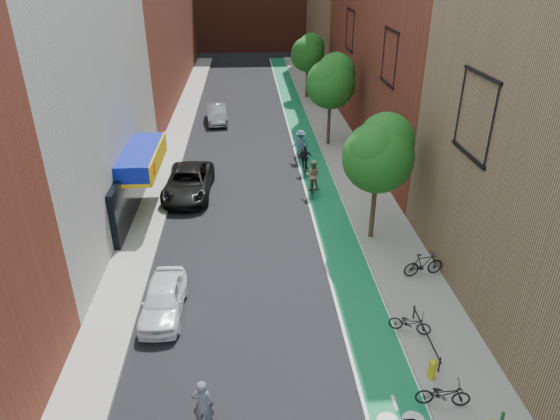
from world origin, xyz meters
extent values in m
plane|color=black|center=(0.00, 0.00, 0.00)|extent=(160.00, 160.00, 0.00)
cube|color=#136E41|center=(4.00, 26.00, 0.01)|extent=(2.00, 68.00, 0.01)
cube|color=gray|center=(-6.00, 26.00, 0.07)|extent=(2.00, 68.00, 0.15)
cube|color=gray|center=(6.50, 26.00, 0.07)|extent=(3.00, 68.00, 0.15)
cube|color=silver|center=(-11.00, 14.00, 6.00)|extent=(8.00, 20.00, 12.00)
cylinder|color=#332619|center=(5.60, 10.00, 1.65)|extent=(0.24, 0.24, 3.30)
sphere|color=#1A5416|center=(5.60, 10.00, 4.38)|extent=(3.36, 3.36, 3.36)
sphere|color=#1A5416|center=(6.00, 10.30, 5.10)|extent=(2.64, 2.64, 2.64)
sphere|color=#1A5416|center=(5.30, 9.70, 4.86)|extent=(2.40, 2.40, 2.40)
cylinder|color=#332619|center=(5.60, 24.00, 1.73)|extent=(0.24, 0.24, 3.47)
sphere|color=#1A5416|center=(5.60, 24.00, 4.60)|extent=(3.53, 3.53, 3.53)
sphere|color=#1A5416|center=(6.00, 24.30, 5.36)|extent=(2.77, 2.77, 2.77)
sphere|color=#1A5416|center=(5.30, 23.70, 5.10)|extent=(2.52, 2.52, 2.52)
cylinder|color=#332619|center=(5.60, 38.00, 1.59)|extent=(0.24, 0.24, 3.19)
sphere|color=#1A5416|center=(5.60, 38.00, 4.23)|extent=(3.25, 3.25, 3.25)
sphere|color=#1A5416|center=(6.00, 38.30, 4.93)|extent=(2.55, 2.55, 2.55)
sphere|color=#1A5416|center=(5.30, 37.70, 4.70)|extent=(2.32, 2.32, 2.32)
imported|color=white|center=(-3.95, 4.78, 0.67)|extent=(1.66, 3.97, 1.34)
imported|color=black|center=(-4.02, 15.93, 0.79)|extent=(2.87, 5.82, 1.59)
imported|color=gray|center=(-3.00, 30.46, 0.76)|extent=(2.03, 4.72, 1.51)
imported|color=#505158|center=(-1.96, -1.06, 1.24)|extent=(0.70, 0.51, 1.78)
imported|color=black|center=(3.32, 15.35, 0.56)|extent=(0.78, 1.92, 1.12)
imported|color=#8B7751|center=(3.32, 15.45, 1.26)|extent=(0.97, 0.80, 1.81)
imported|color=black|center=(3.25, 18.54, 0.48)|extent=(0.84, 1.88, 0.95)
imported|color=black|center=(3.25, 18.64, 1.14)|extent=(0.96, 0.49, 1.58)
imported|color=black|center=(3.20, 20.98, 0.47)|extent=(0.73, 1.61, 0.93)
imported|color=#475B80|center=(3.20, 21.08, 1.27)|extent=(1.29, 0.89, 1.83)
imported|color=black|center=(5.40, 2.85, 0.56)|extent=(1.65, 1.09, 0.82)
imported|color=black|center=(7.10, 6.48, 0.71)|extent=(1.91, 0.80, 1.11)
imported|color=black|center=(5.40, -0.58, 0.60)|extent=(1.78, 0.83, 0.90)
cylinder|color=gold|center=(5.46, 0.55, 0.44)|extent=(0.25, 0.25, 0.58)
sphere|color=gold|center=(5.46, 0.55, 0.79)|extent=(0.27, 0.27, 0.27)
camera|label=1|loc=(-0.43, -11.41, 12.76)|focal=32.00mm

